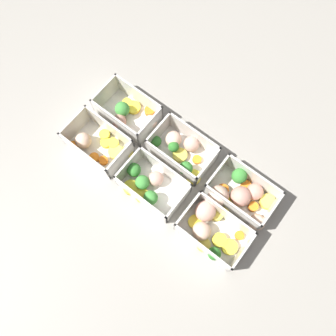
% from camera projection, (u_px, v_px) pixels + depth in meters
% --- Properties ---
extents(ground_plane, '(4.00, 4.00, 0.00)m').
position_uv_depth(ground_plane, '(168.00, 171.00, 0.85)').
color(ground_plane, gray).
extents(container_near_left, '(0.17, 0.10, 0.07)m').
position_uv_depth(container_near_left, '(98.00, 144.00, 0.85)').
color(container_near_left, silver).
rests_on(container_near_left, ground_plane).
extents(container_near_center, '(0.16, 0.11, 0.07)m').
position_uv_depth(container_near_center, '(149.00, 185.00, 0.81)').
color(container_near_center, silver).
rests_on(container_near_center, ground_plane).
extents(container_near_right, '(0.16, 0.12, 0.07)m').
position_uv_depth(container_near_right, '(210.00, 228.00, 0.78)').
color(container_near_right, silver).
rests_on(container_near_right, ground_plane).
extents(container_far_left, '(0.17, 0.12, 0.07)m').
position_uv_depth(container_far_left, '(129.00, 113.00, 0.87)').
color(container_far_left, silver).
rests_on(container_far_left, ground_plane).
extents(container_far_center, '(0.17, 0.12, 0.07)m').
position_uv_depth(container_far_center, '(181.00, 150.00, 0.84)').
color(container_far_center, silver).
rests_on(container_far_center, ground_plane).
extents(container_far_right, '(0.17, 0.12, 0.07)m').
position_uv_depth(container_far_right, '(240.00, 196.00, 0.80)').
color(container_far_right, silver).
rests_on(container_far_right, ground_plane).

